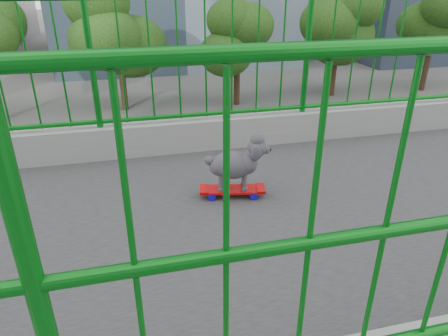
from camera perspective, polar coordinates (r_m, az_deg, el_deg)
road at (r=18.02m, az=-25.65°, el=-5.58°), size 18.00×90.00×0.02m
street_trees at (r=28.75m, az=-20.81°, el=16.28°), size 5.30×60.40×7.26m
skateboard at (r=3.14m, az=1.18°, el=-3.18°), size 0.24×0.52×0.07m
poodle at (r=3.03m, az=1.72°, el=0.79°), size 0.27×0.49×0.41m
car_1 at (r=14.04m, az=-19.85°, el=-10.09°), size 1.56×4.47×1.47m
car_3 at (r=19.56m, az=-7.92°, el=1.87°), size 2.23×5.48×1.59m
car_4 at (r=22.61m, az=-6.52°, el=5.18°), size 1.81×4.50×1.53m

